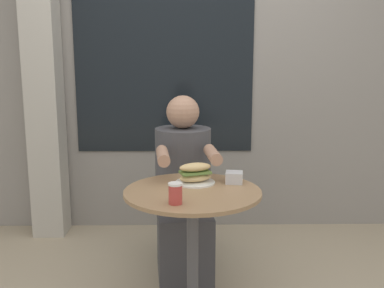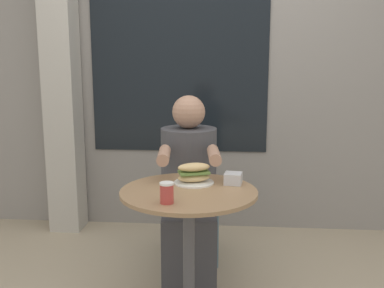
{
  "view_description": "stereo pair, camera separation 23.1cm",
  "coord_description": "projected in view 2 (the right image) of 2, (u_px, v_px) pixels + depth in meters",
  "views": [
    {
      "loc": [
        -0.04,
        -2.19,
        1.4
      ],
      "look_at": [
        0.0,
        0.2,
        0.93
      ],
      "focal_mm": 42.0,
      "sensor_mm": 36.0,
      "label": 1
    },
    {
      "loc": [
        0.2,
        -2.18,
        1.4
      ],
      "look_at": [
        0.0,
        0.2,
        0.93
      ],
      "focal_mm": 42.0,
      "sensor_mm": 36.0,
      "label": 2
    }
  ],
  "objects": [
    {
      "name": "storefront_wall",
      "position": [
        204.0,
        57.0,
        3.58
      ],
      "size": [
        8.0,
        0.09,
        2.8
      ],
      "color": "gray",
      "rests_on": "ground_plane"
    },
    {
      "name": "lattice_pillar",
      "position": [
        62.0,
        83.0,
        3.53
      ],
      "size": [
        0.24,
        0.24,
        2.4
      ],
      "color": "#B2ADA3",
      "rests_on": "ground_plane"
    },
    {
      "name": "cafe_table",
      "position": [
        189.0,
        227.0,
        2.31
      ],
      "size": [
        0.7,
        0.7,
        0.73
      ],
      "color": "#997551",
      "rests_on": "ground_plane"
    },
    {
      "name": "diner_chair",
      "position": [
        191.0,
        183.0,
        3.19
      ],
      "size": [
        0.41,
        0.41,
        0.87
      ],
      "rotation": [
        0.0,
        0.0,
        3.23
      ],
      "color": "slate",
      "rests_on": "ground_plane"
    },
    {
      "name": "seated_diner",
      "position": [
        189.0,
        200.0,
        2.85
      ],
      "size": [
        0.4,
        0.65,
        1.17
      ],
      "rotation": [
        0.0,
        0.0,
        3.23
      ],
      "color": "#424247",
      "rests_on": "ground_plane"
    },
    {
      "name": "sandwich_on_plate",
      "position": [
        194.0,
        174.0,
        2.39
      ],
      "size": [
        0.21,
        0.21,
        0.11
      ],
      "rotation": [
        0.0,
        0.0,
        0.31
      ],
      "color": "white",
      "rests_on": "cafe_table"
    },
    {
      "name": "drink_cup",
      "position": [
        167.0,
        193.0,
        2.06
      ],
      "size": [
        0.07,
        0.07,
        0.1
      ],
      "color": "#B73D38",
      "rests_on": "cafe_table"
    },
    {
      "name": "napkin_box",
      "position": [
        233.0,
        178.0,
        2.38
      ],
      "size": [
        0.1,
        0.1,
        0.06
      ],
      "rotation": [
        0.0,
        0.0,
        -0.14
      ],
      "color": "silver",
      "rests_on": "cafe_table"
    }
  ]
}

